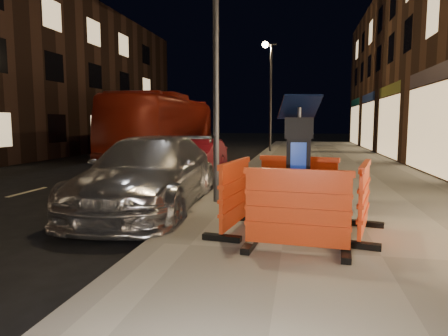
% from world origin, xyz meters
% --- Properties ---
extents(ground_plane, '(120.00, 120.00, 0.00)m').
position_xyz_m(ground_plane, '(0.00, 0.00, 0.00)').
color(ground_plane, black).
rests_on(ground_plane, ground).
extents(sidewalk, '(6.00, 60.00, 0.15)m').
position_xyz_m(sidewalk, '(3.00, 0.00, 0.07)').
color(sidewalk, gray).
rests_on(sidewalk, ground).
extents(kerb, '(0.30, 60.00, 0.15)m').
position_xyz_m(kerb, '(0.00, 0.00, 0.07)').
color(kerb, slate).
rests_on(kerb, ground).
extents(parking_kiosk, '(0.71, 0.71, 1.94)m').
position_xyz_m(parking_kiosk, '(1.95, 0.89, 1.12)').
color(parking_kiosk, black).
rests_on(parking_kiosk, sidewalk).
extents(barrier_front, '(1.43, 0.70, 1.08)m').
position_xyz_m(barrier_front, '(1.95, -0.06, 0.69)').
color(barrier_front, '#E94218').
rests_on(barrier_front, sidewalk).
extents(barrier_back, '(1.48, 0.88, 1.08)m').
position_xyz_m(barrier_back, '(1.95, 1.84, 0.69)').
color(barrier_back, '#E94218').
rests_on(barrier_back, sidewalk).
extents(barrier_kerbside, '(0.77, 1.45, 1.08)m').
position_xyz_m(barrier_kerbside, '(1.00, 0.89, 0.69)').
color(barrier_kerbside, '#E94218').
rests_on(barrier_kerbside, sidewalk).
extents(barrier_bldgside, '(0.85, 1.48, 1.08)m').
position_xyz_m(barrier_bldgside, '(2.90, 0.89, 0.69)').
color(barrier_bldgside, '#E94218').
rests_on(barrier_bldgside, sidewalk).
extents(car_silver, '(2.44, 5.33, 1.51)m').
position_xyz_m(car_silver, '(-1.07, 2.61, 0.00)').
color(car_silver, silver).
rests_on(car_silver, ground).
extents(car_red, '(1.41, 3.78, 1.24)m').
position_xyz_m(car_red, '(-1.48, 8.06, 0.00)').
color(car_red, maroon).
rests_on(car_red, ground).
extents(bus_doubledecker, '(3.15, 11.57, 3.20)m').
position_xyz_m(bus_doubledecker, '(-4.95, 14.88, 0.00)').
color(bus_doubledecker, maroon).
rests_on(bus_doubledecker, ground).
extents(street_lamp_mid, '(0.12, 0.12, 6.00)m').
position_xyz_m(street_lamp_mid, '(0.25, 3.00, 3.15)').
color(street_lamp_mid, '#3F3F44').
rests_on(street_lamp_mid, sidewalk).
extents(street_lamp_far, '(0.12, 0.12, 6.00)m').
position_xyz_m(street_lamp_far, '(0.25, 18.00, 3.15)').
color(street_lamp_far, '#3F3F44').
rests_on(street_lamp_far, sidewalk).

